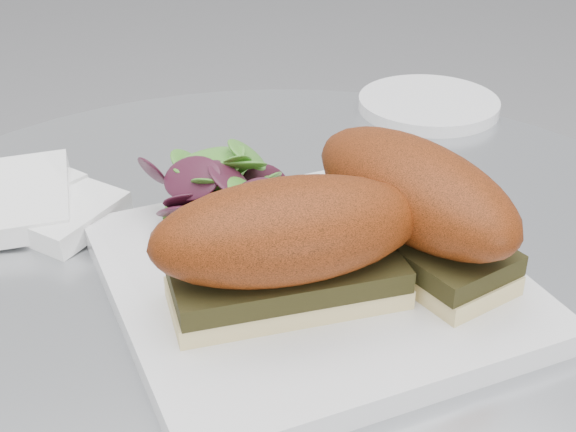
{
  "coord_description": "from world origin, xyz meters",
  "views": [
    {
      "loc": [
        -0.12,
        -0.43,
        1.04
      ],
      "look_at": [
        0.01,
        0.02,
        0.77
      ],
      "focal_mm": 50.0,
      "sensor_mm": 36.0,
      "label": 1
    }
  ],
  "objects_px": {
    "sandwich_left": "(288,243)",
    "sandwich_right": "(413,201)",
    "saucer": "(429,104)",
    "plate": "(310,279)"
  },
  "relations": [
    {
      "from": "sandwich_left",
      "to": "sandwich_right",
      "type": "xyz_separation_m",
      "value": [
        0.09,
        0.03,
        0.0
      ]
    },
    {
      "from": "sandwich_right",
      "to": "saucer",
      "type": "distance_m",
      "value": 0.3
    },
    {
      "from": "plate",
      "to": "saucer",
      "type": "relative_size",
      "value": 1.81
    },
    {
      "from": "sandwich_right",
      "to": "plate",
      "type": "bearing_deg",
      "value": -111.66
    },
    {
      "from": "plate",
      "to": "sandwich_right",
      "type": "distance_m",
      "value": 0.08
    },
    {
      "from": "sandwich_right",
      "to": "saucer",
      "type": "relative_size",
      "value": 1.33
    },
    {
      "from": "sandwich_left",
      "to": "saucer",
      "type": "relative_size",
      "value": 1.19
    },
    {
      "from": "plate",
      "to": "sandwich_left",
      "type": "relative_size",
      "value": 1.52
    },
    {
      "from": "plate",
      "to": "saucer",
      "type": "bearing_deg",
      "value": 51.39
    },
    {
      "from": "plate",
      "to": "sandwich_right",
      "type": "bearing_deg",
      "value": -3.7
    }
  ]
}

